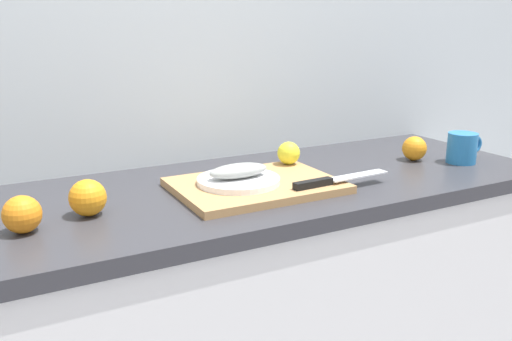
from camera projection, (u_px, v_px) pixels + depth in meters
back_wall at (156, 46)px, 1.55m from camera, size 3.20×0.05×2.50m
cutting_board at (256, 185)px, 1.38m from camera, size 0.41×0.30×0.02m
white_plate at (239, 180)px, 1.37m from camera, size 0.21×0.21×0.01m
fish_fillet at (238, 171)px, 1.36m from camera, size 0.16×0.07×0.04m
chef_knife at (330, 181)px, 1.36m from camera, size 0.29×0.04×0.02m
lemon_0 at (289, 153)px, 1.54m from camera, size 0.07×0.07×0.07m
coffee_mug_0 at (463, 148)px, 1.64m from camera, size 0.13×0.09×0.09m
orange_0 at (88, 198)px, 1.19m from camera, size 0.08×0.08×0.08m
orange_1 at (414, 148)px, 1.67m from camera, size 0.08×0.08×0.08m
orange_2 at (22, 214)px, 1.09m from camera, size 0.08×0.08×0.08m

